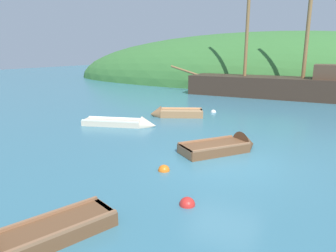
# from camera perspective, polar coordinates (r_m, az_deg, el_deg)

# --- Properties ---
(ground_plane) EXTENTS (120.00, 120.00, 0.00)m
(ground_plane) POSITION_cam_1_polar(r_m,az_deg,el_deg) (10.96, 10.59, -6.78)
(ground_plane) COLOR teal
(shore_hill) EXTENTS (55.60, 19.40, 12.12)m
(shore_hill) POSITION_cam_1_polar(r_m,az_deg,el_deg) (39.52, 17.87, 7.44)
(shore_hill) COLOR #387033
(shore_hill) RESTS_ON ground
(sailing_ship) EXTENTS (17.06, 3.68, 12.83)m
(sailing_ship) POSITION_cam_1_polar(r_m,az_deg,el_deg) (27.88, 19.30, 6.34)
(sailing_ship) COLOR #38281E
(sailing_ship) RESTS_ON ground
(rowboat_far) EXTENTS (3.23, 2.23, 0.98)m
(rowboat_far) POSITION_cam_1_polar(r_m,az_deg,el_deg) (18.40, 1.13, 2.21)
(rowboat_far) COLOR #9E7047
(rowboat_far) RESTS_ON ground
(rowboat_outer_left) EXTENTS (1.91, 3.12, 0.89)m
(rowboat_outer_left) POSITION_cam_1_polar(r_m,az_deg,el_deg) (7.06, -23.33, -18.89)
(rowboat_outer_left) COLOR brown
(rowboat_outer_left) RESTS_ON ground
(rowboat_portside) EXTENTS (3.97, 2.00, 0.89)m
(rowboat_portside) POSITION_cam_1_polar(r_m,az_deg,el_deg) (16.26, -8.14, 0.34)
(rowboat_portside) COLOR beige
(rowboat_portside) RESTS_ON ground
(rowboat_near_dock) EXTENTS (2.87, 3.24, 1.14)m
(rowboat_near_dock) POSITION_cam_1_polar(r_m,az_deg,el_deg) (12.29, 10.57, -3.96)
(rowboat_near_dock) COLOR brown
(rowboat_near_dock) RESTS_ON ground
(buoy_orange) EXTENTS (0.39, 0.39, 0.39)m
(buoy_orange) POSITION_cam_1_polar(r_m,az_deg,el_deg) (10.15, -0.76, -8.21)
(buoy_orange) COLOR orange
(buoy_orange) RESTS_ON ground
(buoy_red) EXTENTS (0.41, 0.41, 0.41)m
(buoy_red) POSITION_cam_1_polar(r_m,az_deg,el_deg) (8.06, 3.56, -14.30)
(buoy_red) COLOR red
(buoy_red) RESTS_ON ground
(buoy_white) EXTENTS (0.35, 0.35, 0.35)m
(buoy_white) POSITION_cam_1_polar(r_m,az_deg,el_deg) (19.91, 8.35, 2.51)
(buoy_white) COLOR white
(buoy_white) RESTS_ON ground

